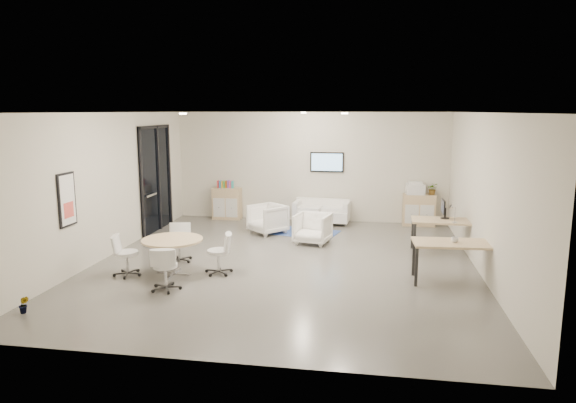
# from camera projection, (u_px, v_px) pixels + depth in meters

# --- Properties ---
(room_shell) EXTENTS (9.60, 10.60, 4.80)m
(room_shell) POSITION_uv_depth(u_px,v_px,m) (285.00, 190.00, 10.76)
(room_shell) COLOR #5B5853
(room_shell) RESTS_ON ground
(glass_door) EXTENTS (0.09, 1.90, 2.85)m
(glass_door) POSITION_uv_depth(u_px,v_px,m) (156.00, 176.00, 13.84)
(glass_door) COLOR black
(glass_door) RESTS_ON room_shell
(artwork) EXTENTS (0.05, 0.54, 1.04)m
(artwork) POSITION_uv_depth(u_px,v_px,m) (67.00, 200.00, 9.85)
(artwork) COLOR black
(artwork) RESTS_ON room_shell
(wall_tv) EXTENTS (0.98, 0.06, 0.58)m
(wall_tv) POSITION_uv_depth(u_px,v_px,m) (327.00, 162.00, 14.99)
(wall_tv) COLOR black
(wall_tv) RESTS_ON room_shell
(ceiling_spots) EXTENTS (3.14, 4.14, 0.03)m
(ceiling_spots) POSITION_uv_depth(u_px,v_px,m) (282.00, 113.00, 11.33)
(ceiling_spots) COLOR #FFEAC6
(ceiling_spots) RESTS_ON room_shell
(sideboard_left) EXTENTS (0.84, 0.43, 0.94)m
(sideboard_left) POSITION_uv_depth(u_px,v_px,m) (227.00, 203.00, 15.49)
(sideboard_left) COLOR tan
(sideboard_left) RESTS_ON room_shell
(sideboard_right) EXTENTS (0.90, 0.44, 0.90)m
(sideboard_right) POSITION_uv_depth(u_px,v_px,m) (419.00, 210.00, 14.60)
(sideboard_right) COLOR tan
(sideboard_right) RESTS_ON room_shell
(books) EXTENTS (0.49, 0.14, 0.22)m
(books) POSITION_uv_depth(u_px,v_px,m) (225.00, 184.00, 15.40)
(books) COLOR red
(books) RESTS_ON sideboard_left
(printer) EXTENTS (0.53, 0.45, 0.36)m
(printer) POSITION_uv_depth(u_px,v_px,m) (415.00, 188.00, 14.51)
(printer) COLOR white
(printer) RESTS_ON sideboard_right
(loveseat) EXTENTS (1.63, 0.90, 0.59)m
(loveseat) POSITION_uv_depth(u_px,v_px,m) (322.00, 212.00, 14.91)
(loveseat) COLOR white
(loveseat) RESTS_ON room_shell
(blue_rug) EXTENTS (1.88, 1.47, 0.01)m
(blue_rug) POSITION_uv_depth(u_px,v_px,m) (305.00, 233.00, 13.78)
(blue_rug) COLOR navy
(blue_rug) RESTS_ON room_shell
(armchair_left) EXTENTS (1.13, 1.13, 0.85)m
(armchair_left) POSITION_uv_depth(u_px,v_px,m) (268.00, 217.00, 13.67)
(armchair_left) COLOR white
(armchair_left) RESTS_ON room_shell
(armchair_right) EXTENTS (0.94, 0.90, 0.83)m
(armchair_right) POSITION_uv_depth(u_px,v_px,m) (313.00, 227.00, 12.62)
(armchair_right) COLOR white
(armchair_right) RESTS_ON room_shell
(desk_rear) EXTENTS (1.53, 0.80, 0.79)m
(desk_rear) POSITION_uv_depth(u_px,v_px,m) (445.00, 223.00, 11.68)
(desk_rear) COLOR tan
(desk_rear) RESTS_ON room_shell
(desk_front) EXTENTS (1.56, 0.85, 0.79)m
(desk_front) POSITION_uv_depth(u_px,v_px,m) (454.00, 246.00, 9.67)
(desk_front) COLOR tan
(desk_front) RESTS_ON room_shell
(monitor) EXTENTS (0.20, 0.50, 0.44)m
(monitor) POSITION_uv_depth(u_px,v_px,m) (443.00, 208.00, 11.77)
(monitor) COLOR black
(monitor) RESTS_ON desk_rear
(round_table) EXTENTS (1.20, 1.20, 0.73)m
(round_table) POSITION_uv_depth(u_px,v_px,m) (172.00, 243.00, 10.17)
(round_table) COLOR tan
(round_table) RESTS_ON room_shell
(meeting_chairs) EXTENTS (2.45, 2.45, 0.82)m
(meeting_chairs) POSITION_uv_depth(u_px,v_px,m) (173.00, 255.00, 10.21)
(meeting_chairs) COLOR white
(meeting_chairs) RESTS_ON room_shell
(plant_cabinet) EXTENTS (0.34, 0.37, 0.26)m
(plant_cabinet) POSITION_uv_depth(u_px,v_px,m) (433.00, 190.00, 14.43)
(plant_cabinet) COLOR #3F7F3F
(plant_cabinet) RESTS_ON sideboard_right
(plant_floor) EXTENTS (0.25, 0.33, 0.13)m
(plant_floor) POSITION_uv_depth(u_px,v_px,m) (24.00, 309.00, 8.30)
(plant_floor) COLOR #3F7F3F
(plant_floor) RESTS_ON room_shell
(cup) EXTENTS (0.14, 0.12, 0.13)m
(cup) POSITION_uv_depth(u_px,v_px,m) (455.00, 239.00, 9.63)
(cup) COLOR white
(cup) RESTS_ON desk_front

